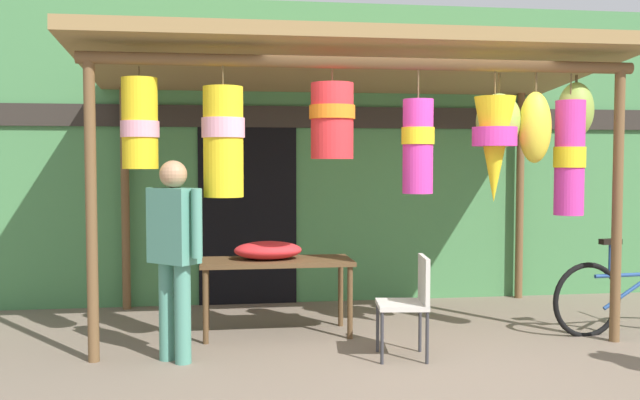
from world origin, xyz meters
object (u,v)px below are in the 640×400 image
(flower_heap_on_table, at_px, (269,250))
(parked_bicycle, at_px, (635,296))
(folding_chair, at_px, (411,297))
(customer_foreground, at_px, (174,244))
(display_table, at_px, (276,268))

(flower_heap_on_table, bearing_deg, parked_bicycle, -7.02)
(folding_chair, distance_m, parked_bicycle, 2.39)
(folding_chair, distance_m, customer_foreground, 1.97)
(customer_foreground, bearing_deg, flower_heap_on_table, 44.21)
(folding_chair, xyz_separation_m, customer_foreground, (-1.91, 0.16, 0.45))
(folding_chair, height_order, customer_foreground, customer_foreground)
(parked_bicycle, bearing_deg, flower_heap_on_table, 172.98)
(display_table, bearing_deg, parked_bicycle, -6.77)
(flower_heap_on_table, height_order, folding_chair, flower_heap_on_table)
(parked_bicycle, distance_m, customer_foreground, 4.30)
(folding_chair, xyz_separation_m, parked_bicycle, (2.33, 0.54, -0.16))
(folding_chair, bearing_deg, parked_bicycle, 13.01)
(parked_bicycle, xyz_separation_m, customer_foreground, (-4.24, -0.38, 0.61))
(folding_chair, bearing_deg, flower_heap_on_table, 138.78)
(display_table, bearing_deg, customer_foreground, -138.74)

